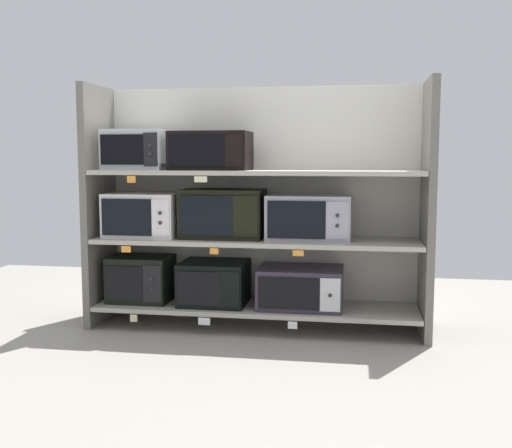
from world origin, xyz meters
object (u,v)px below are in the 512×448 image
Objects in this scene: microwave_1 at (214,283)px; microwave_2 at (301,287)px; microwave_0 at (141,278)px; microwave_7 at (211,151)px; microwave_4 at (223,214)px; microwave_5 at (309,217)px; microwave_3 at (145,215)px; microwave_6 at (138,150)px.

microwave_1 is 0.61m from microwave_2.
microwave_0 is 0.75× the size of microwave_2.
microwave_7 is (-0.63, 0.00, 0.93)m from microwave_2.
microwave_5 is (0.59, -0.00, -0.02)m from microwave_4.
microwave_1 is (0.54, -0.00, -0.01)m from microwave_0.
microwave_3 is 0.66m from microwave_7.
microwave_4 is 1.00× the size of microwave_5.
microwave_6 is (-0.00, -0.00, 0.92)m from microwave_0.
microwave_5 is at bearing -0.02° from microwave_0.
microwave_6 is (-0.54, 0.00, 0.93)m from microwave_1.
microwave_7 is at bearing 0.03° from microwave_3.
microwave_2 is 1.07× the size of microwave_7.
microwave_6 is at bearing 179.99° from microwave_2.
microwave_6 reaches higher than microwave_7.
microwave_7 is at bearing 179.98° from microwave_5.
microwave_4 is (-0.54, -0.00, 0.50)m from microwave_2.
microwave_1 is at bearing 0.19° from microwave_7.
microwave_6 is at bearing 179.98° from microwave_4.
microwave_2 is 0.49m from microwave_5.
microwave_6 is 0.52m from microwave_7.
microwave_4 is at bearing -0.02° from microwave_6.
microwave_2 is at bearing 179.81° from microwave_5.
microwave_0 is at bearing 179.98° from microwave_5.
microwave_5 is at bearing -0.02° from microwave_7.
microwave_0 reaches higher than microwave_1.
microwave_3 reaches higher than microwave_0.
microwave_1 is 0.86× the size of microwave_7.
microwave_5 is at bearing -0.02° from microwave_1.
microwave_5 is 1.33× the size of microwave_6.
microwave_4 is at bearing -0.02° from microwave_7.
microwave_4 reaches higher than microwave_3.
microwave_7 reaches higher than microwave_1.
microwave_4 is (0.57, 0.00, 0.02)m from microwave_3.
microwave_4 is 0.59m from microwave_5.
microwave_5 is (1.20, -0.00, 0.46)m from microwave_0.
microwave_4 is at bearing -0.08° from microwave_1.
microwave_5 is (0.66, -0.00, 0.47)m from microwave_1.
microwave_5 is 1.05× the size of microwave_7.
microwave_2 is 1.01× the size of microwave_4.
microwave_7 is at bearing 180.00° from microwave_2.
microwave_6 is (-0.61, 0.00, 0.44)m from microwave_4.
microwave_1 is 0.82× the size of microwave_5.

